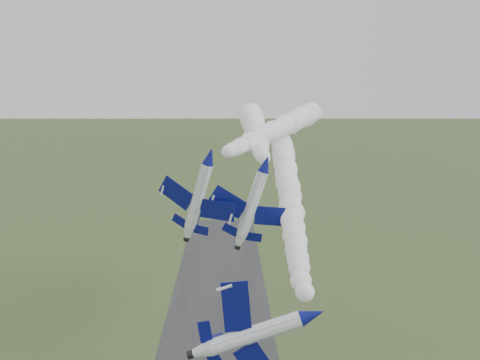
# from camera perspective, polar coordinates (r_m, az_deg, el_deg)

# --- Properties ---
(jet_lead) EXTENTS (3.96, 11.90, 9.36)m
(jet_lead) POSITION_cam_1_polar(r_m,az_deg,el_deg) (45.52, 7.80, -14.11)
(jet_lead) COLOR white
(smoke_trail_jet_lead) EXTENTS (5.57, 77.29, 4.66)m
(smoke_trail_jet_lead) POSITION_cam_1_polar(r_m,az_deg,el_deg) (84.59, 5.14, -0.70)
(smoke_trail_jet_lead) COLOR white
(jet_pair_left) EXTENTS (10.68, 12.82, 4.25)m
(jet_pair_left) POSITION_cam_1_polar(r_m,az_deg,el_deg) (68.62, -3.27, 2.56)
(jet_pair_left) COLOR white
(smoke_trail_jet_pair_left) EXTENTS (27.28, 57.00, 4.85)m
(smoke_trail_jet_pair_left) POSITION_cam_1_polar(r_m,az_deg,el_deg) (99.91, 4.20, 5.53)
(smoke_trail_jet_pair_left) COLOR white
(jet_pair_right) EXTENTS (10.46, 13.20, 4.28)m
(jet_pair_right) POSITION_cam_1_polar(r_m,az_deg,el_deg) (69.29, 2.76, 1.74)
(jet_pair_right) COLOR white
(smoke_trail_jet_pair_right) EXTENTS (7.31, 72.30, 5.63)m
(smoke_trail_jet_pair_right) POSITION_cam_1_polar(r_m,az_deg,el_deg) (108.03, 1.59, 5.47)
(smoke_trail_jet_pair_right) COLOR white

